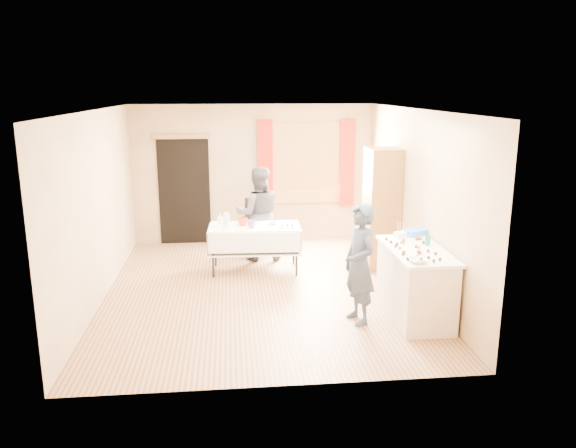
{
  "coord_description": "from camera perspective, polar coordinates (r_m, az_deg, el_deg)",
  "views": [
    {
      "loc": [
        -0.43,
        -7.77,
        2.89
      ],
      "look_at": [
        0.37,
        0.0,
        0.99
      ],
      "focal_mm": 35.0,
      "sensor_mm": 36.0,
      "label": 1
    }
  ],
  "objects": [
    {
      "name": "bottle",
      "position": [
        9.1,
        -6.92,
        0.52
      ],
      "size": [
        0.11,
        0.11,
        0.17
      ],
      "primitive_type": "imported",
      "rotation": [
        0.0,
        0.0,
        -0.25
      ],
      "color": "white",
      "rests_on": "party_table"
    },
    {
      "name": "counter",
      "position": [
        7.41,
        12.77,
        -5.87
      ],
      "size": [
        0.69,
        1.45,
        0.91
      ],
      "color": "beige",
      "rests_on": "floor"
    },
    {
      "name": "foam_block",
      "position": [
        7.76,
        11.33,
        -1.08
      ],
      "size": [
        0.17,
        0.14,
        0.08
      ],
      "primitive_type": "cube",
      "rotation": [
        0.0,
        0.0,
        0.35
      ],
      "color": "white",
      "rests_on": "counter"
    },
    {
      "name": "wall_right",
      "position": [
        8.38,
        12.96,
        2.39
      ],
      "size": [
        0.02,
        5.5,
        2.6
      ],
      "primitive_type": "cube",
      "color": "tan",
      "rests_on": "floor"
    },
    {
      "name": "wall_left",
      "position": [
        8.14,
        -18.76,
        1.68
      ],
      "size": [
        0.02,
        5.5,
        2.6
      ],
      "primitive_type": "cube",
      "color": "tan",
      "rests_on": "floor"
    },
    {
      "name": "curtain_right",
      "position": [
        10.77,
        6.03,
        6.19
      ],
      "size": [
        0.28,
        0.06,
        1.65
      ],
      "primitive_type": "cube",
      "color": "#AD1C0E",
      "rests_on": "wall_back"
    },
    {
      "name": "wall_front",
      "position": [
        5.28,
        -0.93,
        -3.87
      ],
      "size": [
        4.5,
        0.02,
        2.6
      ],
      "primitive_type": "cube",
      "color": "tan",
      "rests_on": "floor"
    },
    {
      "name": "wall_back",
      "position": [
        10.66,
        -3.54,
        5.08
      ],
      "size": [
        4.5,
        0.02,
        2.6
      ],
      "primitive_type": "cube",
      "color": "tan",
      "rests_on": "floor"
    },
    {
      "name": "mixing_bowl",
      "position": [
        6.71,
        13.05,
        -3.63
      ],
      "size": [
        0.22,
        0.22,
        0.05
      ],
      "primitive_type": "imported",
      "rotation": [
        0.0,
        0.0,
        0.02
      ],
      "color": "white",
      "rests_on": "counter"
    },
    {
      "name": "cake_balls",
      "position": [
        7.2,
        12.58,
        -2.45
      ],
      "size": [
        0.5,
        1.05,
        0.04
      ],
      "color": "#3F2314",
      "rests_on": "counter"
    },
    {
      "name": "party_table",
      "position": [
        9.03,
        -3.41,
        -2.05
      ],
      "size": [
        1.49,
        0.81,
        0.75
      ],
      "rotation": [
        0.0,
        0.0,
        -0.04
      ],
      "color": "black",
      "rests_on": "floor"
    },
    {
      "name": "chair",
      "position": [
        10.1,
        -3.0,
        -1.24
      ],
      "size": [
        0.49,
        0.49,
        0.98
      ],
      "rotation": [
        0.0,
        0.0,
        0.25
      ],
      "color": "black",
      "rests_on": "floor"
    },
    {
      "name": "pitcher",
      "position": [
        8.83,
        -6.28,
        0.31
      ],
      "size": [
        0.11,
        0.11,
        0.22
      ],
      "primitive_type": "cylinder",
      "rotation": [
        0.0,
        0.0,
        0.01
      ],
      "color": "silver",
      "rests_on": "party_table"
    },
    {
      "name": "small_bowl",
      "position": [
        9.03,
        -1.55,
        0.13
      ],
      "size": [
        0.19,
        0.19,
        0.05
      ],
      "primitive_type": "imported",
      "rotation": [
        0.0,
        0.0,
        0.12
      ],
      "color": "white",
      "rests_on": "party_table"
    },
    {
      "name": "girl",
      "position": [
        7.03,
        7.29,
        -4.08
      ],
      "size": [
        0.74,
        0.65,
        1.52
      ],
      "primitive_type": "imported",
      "rotation": [
        0.0,
        0.0,
        -1.3
      ],
      "color": "#26324A",
      "rests_on": "floor"
    },
    {
      "name": "ceiling",
      "position": [
        7.79,
        -2.78,
        11.6
      ],
      "size": [
        4.5,
        5.5,
        0.02
      ],
      "primitive_type": "cube",
      "color": "white",
      "rests_on": "floor"
    },
    {
      "name": "soda_can",
      "position": [
        7.46,
        14.01,
        -1.66
      ],
      "size": [
        0.08,
        0.08,
        0.12
      ],
      "primitive_type": "cylinder",
      "rotation": [
        0.0,
        0.0,
        -0.26
      ],
      "color": "#0F8148",
      "rests_on": "counter"
    },
    {
      "name": "cabinet",
      "position": [
        9.2,
        9.49,
        1.51
      ],
      "size": [
        0.5,
        0.6,
        1.96
      ],
      "primitive_type": "cube",
      "color": "brown",
      "rests_on": "floor"
    },
    {
      "name": "floor",
      "position": [
        8.31,
        -2.57,
        -6.76
      ],
      "size": [
        4.5,
        5.5,
        0.02
      ],
      "primitive_type": "cube",
      "color": "#9E7047",
      "rests_on": "ground"
    },
    {
      "name": "window_frame",
      "position": [
        10.68,
        1.85,
        6.2
      ],
      "size": [
        1.32,
        0.06,
        1.52
      ],
      "primitive_type": "cube",
      "color": "olive",
      "rests_on": "wall_back"
    },
    {
      "name": "doorway",
      "position": [
        10.71,
        -10.48,
        3.29
      ],
      "size": [
        0.95,
        0.04,
        2.0
      ],
      "primitive_type": "cube",
      "color": "black",
      "rests_on": "floor"
    },
    {
      "name": "woman",
      "position": [
        9.55,
        -3.02,
        1.04
      ],
      "size": [
        0.8,
        0.63,
        1.61
      ],
      "primitive_type": "imported",
      "rotation": [
        0.0,
        0.0,
        3.13
      ],
      "color": "black",
      "rests_on": "floor"
    },
    {
      "name": "pastry_tray",
      "position": [
        8.84,
        -0.08,
        -0.27
      ],
      "size": [
        0.31,
        0.25,
        0.02
      ],
      "primitive_type": "cube",
      "rotation": [
        0.0,
        0.0,
        -0.2
      ],
      "color": "white",
      "rests_on": "party_table"
    },
    {
      "name": "window_pane",
      "position": [
        10.67,
        1.86,
        6.19
      ],
      "size": [
        1.2,
        0.02,
        1.4
      ],
      "primitive_type": "cube",
      "color": "white",
      "rests_on": "wall_back"
    },
    {
      "name": "cup_rainbow",
      "position": [
        8.81,
        -3.74,
        0.01
      ],
      "size": [
        0.16,
        0.16,
        0.12
      ],
      "primitive_type": "imported",
      "rotation": [
        0.0,
        0.0,
        -0.1
      ],
      "color": "red",
      "rests_on": "party_table"
    },
    {
      "name": "blue_basket",
      "position": [
        7.93,
        12.76,
        -0.84
      ],
      "size": [
        0.36,
        0.31,
        0.08
      ],
      "primitive_type": "cube",
      "rotation": [
        0.0,
        0.0,
        0.42
      ],
      "color": "#2F83F8",
      "rests_on": "counter"
    },
    {
      "name": "door_lintel",
      "position": [
        10.55,
        -10.74,
        8.71
      ],
      "size": [
        1.05,
        0.06,
        0.08
      ],
      "primitive_type": "cube",
      "color": "olive",
      "rests_on": "wall_back"
    },
    {
      "name": "cup_red",
      "position": [
        8.99,
        -4.64,
        0.28
      ],
      "size": [
        0.19,
        0.19,
        0.13
      ],
      "primitive_type": "imported",
      "rotation": [
        0.0,
        0.0,
        -0.09
      ],
      "color": "red",
      "rests_on": "party_table"
    },
    {
      "name": "curtain_left",
      "position": [
        10.56,
        -2.33,
        6.11
      ],
      "size": [
        0.28,
        0.06,
        1.65
      ],
      "primitive_type": "cube",
      "color": "#AD1C0E",
      "rests_on": "wall_back"
    }
  ]
}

